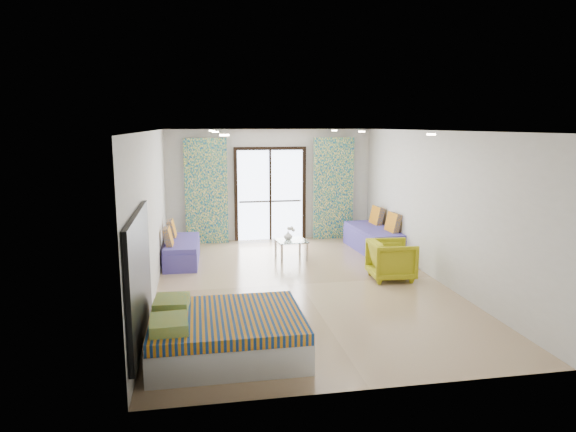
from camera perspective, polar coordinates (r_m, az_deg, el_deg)
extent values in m
cube|color=black|center=(12.45, -2.01, 7.51)|extent=(1.76, 0.08, 0.08)
cube|color=black|center=(12.46, -5.80, 2.21)|extent=(0.08, 0.08, 2.20)
cube|color=black|center=(12.70, 1.78, 2.40)|extent=(0.08, 0.08, 2.20)
cube|color=black|center=(12.55, -1.97, 2.31)|extent=(0.05, 0.06, 2.20)
cube|color=#595451|center=(12.60, -1.98, 1.65)|extent=(1.52, 0.03, 0.04)
cube|color=white|center=(12.27, -9.07, 2.72)|extent=(1.00, 0.10, 2.50)
cube|color=white|center=(12.71, 5.05, 3.05)|extent=(1.00, 0.10, 2.50)
cylinder|color=#FFE0B2|center=(6.62, -7.08, 8.91)|extent=(0.12, 0.12, 0.02)
cylinder|color=#FFE0B2|center=(7.32, 15.63, 8.73)|extent=(0.12, 0.12, 0.02)
cylinder|color=#FFE0B2|center=(9.61, -8.08, 9.23)|extent=(0.12, 0.12, 0.02)
cylinder|color=#FFE0B2|center=(10.11, 8.20, 9.26)|extent=(0.12, 0.12, 0.02)
cylinder|color=#FFE0B2|center=(11.61, -8.46, 9.35)|extent=(0.12, 0.12, 0.02)
cylinder|color=#FFE0B2|center=(12.03, 5.18, 9.44)|extent=(0.12, 0.12, 0.02)
cube|color=black|center=(6.28, -16.20, -6.48)|extent=(0.06, 2.10, 1.50)
cube|color=silver|center=(7.48, -15.31, -3.78)|extent=(0.02, 0.10, 0.10)
cube|color=silver|center=(6.54, -6.74, -13.50)|extent=(1.87, 1.49, 0.37)
cube|color=navy|center=(6.45, -6.79, -11.40)|extent=(1.85, 1.52, 0.14)
cube|color=#1C7E6D|center=(6.07, -13.09, -11.63)|extent=(0.45, 0.53, 0.13)
cube|color=#1C7E6D|center=(6.73, -12.80, -9.41)|extent=(0.46, 0.54, 0.13)
cube|color=#493F97|center=(10.80, -11.65, -4.12)|extent=(0.72, 1.71, 0.37)
cube|color=#493F97|center=(10.74, -11.70, -2.91)|extent=(0.70, 1.67, 0.09)
cube|color=navy|center=(10.33, -13.17, -2.26)|extent=(0.20, 0.43, 0.39)
cube|color=navy|center=(11.10, -12.81, -1.40)|extent=(0.20, 0.43, 0.39)
cube|color=#493F97|center=(11.69, 9.43, -2.83)|extent=(0.85, 1.94, 0.42)
cube|color=#493F97|center=(11.64, 9.47, -1.56)|extent=(0.83, 1.90, 0.11)
cube|color=navy|center=(11.30, 11.61, -0.72)|extent=(0.24, 0.49, 0.44)
cube|color=navy|center=(12.10, 9.84, 0.04)|extent=(0.24, 0.49, 0.44)
cylinder|color=silver|center=(10.53, -0.69, -4.19)|extent=(0.05, 0.05, 0.40)
cylinder|color=silver|center=(10.67, 2.13, -4.01)|extent=(0.05, 0.05, 0.40)
cylinder|color=silver|center=(11.04, -1.38, -3.53)|extent=(0.05, 0.05, 0.40)
cylinder|color=silver|center=(11.17, 1.31, -3.36)|extent=(0.05, 0.05, 0.40)
cube|color=#8CA59E|center=(10.80, 0.34, -2.73)|extent=(0.67, 0.67, 0.02)
sphere|color=white|center=(10.77, 0.60, -1.58)|extent=(0.07, 0.07, 0.07)
sphere|color=white|center=(10.80, 0.27, -1.44)|extent=(0.07, 0.07, 0.07)
sphere|color=white|center=(10.74, 0.09, -1.40)|extent=(0.07, 0.07, 0.07)
sphere|color=white|center=(10.70, 0.42, -1.33)|extent=(0.07, 0.07, 0.07)
imported|color=white|center=(10.79, 0.01, -2.20)|extent=(0.19, 0.20, 0.18)
imported|color=#A6A215|center=(9.61, 11.43, -4.60)|extent=(0.76, 0.81, 0.79)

